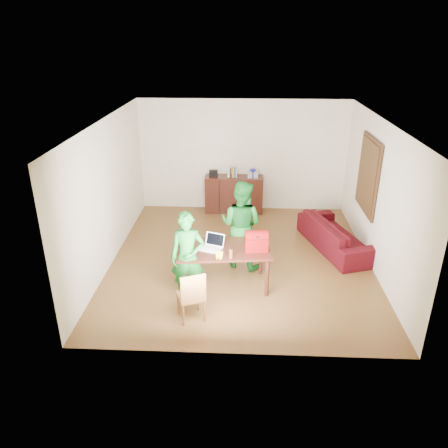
# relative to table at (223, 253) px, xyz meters

# --- Properties ---
(room) EXTENTS (5.20, 5.70, 2.90)m
(room) POSITION_rel_table_xyz_m (0.30, 1.10, 0.66)
(room) COLOR #492C12
(room) RESTS_ON ground
(table) EXTENTS (1.67, 1.05, 0.74)m
(table) POSITION_rel_table_xyz_m (0.00, 0.00, 0.00)
(table) COLOR black
(table) RESTS_ON ground
(chair) EXTENTS (0.50, 0.49, 0.85)m
(chair) POSITION_rel_table_xyz_m (-0.45, -0.99, -0.40)
(chair) COLOR brown
(chair) RESTS_ON ground
(person_near) EXTENTS (0.58, 0.39, 1.54)m
(person_near) POSITION_rel_table_xyz_m (-0.56, -0.40, 0.12)
(person_near) COLOR #15621E
(person_near) RESTS_ON ground
(person_far) EXTENTS (1.01, 0.91, 1.69)m
(person_far) POSITION_rel_table_xyz_m (0.29, 0.76, 0.19)
(person_far) COLOR #155F1D
(person_far) RESTS_ON ground
(laptop) EXTENTS (0.40, 0.34, 0.24)m
(laptop) POSITION_rel_table_xyz_m (-0.20, -0.07, 0.14)
(laptop) COLOR white
(laptop) RESTS_ON table
(bananas) EXTENTS (0.18, 0.15, 0.06)m
(bananas) POSITION_rel_table_xyz_m (-0.05, -0.40, 0.12)
(bananas) COLOR gold
(bananas) RESTS_ON table
(bottle) EXTENTS (0.08, 0.08, 0.18)m
(bottle) POSITION_rel_table_xyz_m (0.14, -0.35, 0.18)
(bottle) COLOR #5F3315
(bottle) RESTS_ON table
(red_bag) EXTENTS (0.40, 0.26, 0.28)m
(red_bag) POSITION_rel_table_xyz_m (0.55, -0.05, 0.23)
(red_bag) COLOR maroon
(red_bag) RESTS_ON table
(sofa) EXTENTS (1.41, 2.21, 0.60)m
(sofa) POSITION_rel_table_xyz_m (2.24, 1.57, -0.35)
(sofa) COLOR #3B0708
(sofa) RESTS_ON ground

